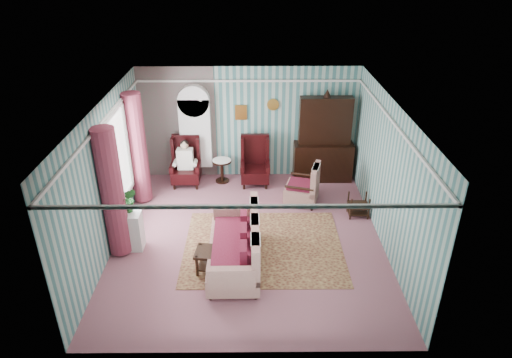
{
  "coord_description": "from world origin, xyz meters",
  "views": [
    {
      "loc": [
        0.09,
        -7.93,
        5.51
      ],
      "look_at": [
        0.16,
        0.6,
        1.1
      ],
      "focal_mm": 32.0,
      "sensor_mm": 36.0,
      "label": 1
    }
  ],
  "objects_px": {
    "plant_stand": "(129,231)",
    "wingback_left": "(186,162)",
    "seated_woman": "(186,163)",
    "coffee_table": "(221,261)",
    "nest_table": "(358,205)",
    "sofa": "(234,245)",
    "wingback_right": "(255,162)",
    "round_side_table": "(222,171)",
    "dresser_hutch": "(324,137)",
    "bookcase": "(196,138)",
    "floral_armchair": "(302,186)"
  },
  "relations": [
    {
      "from": "plant_stand",
      "to": "wingback_left",
      "type": "bearing_deg",
      "value": 73.78
    },
    {
      "from": "wingback_left",
      "to": "nest_table",
      "type": "height_order",
      "value": "wingback_left"
    },
    {
      "from": "seated_woman",
      "to": "coffee_table",
      "type": "bearing_deg",
      "value": -72.86
    },
    {
      "from": "dresser_hutch",
      "to": "seated_woman",
      "type": "relative_size",
      "value": 2.0
    },
    {
      "from": "seated_woman",
      "to": "dresser_hutch",
      "type": "bearing_deg",
      "value": 4.41
    },
    {
      "from": "plant_stand",
      "to": "sofa",
      "type": "distance_m",
      "value": 2.21
    },
    {
      "from": "wingback_left",
      "to": "nest_table",
      "type": "relative_size",
      "value": 2.31
    },
    {
      "from": "wingback_left",
      "to": "wingback_right",
      "type": "distance_m",
      "value": 1.75
    },
    {
      "from": "coffee_table",
      "to": "plant_stand",
      "type": "bearing_deg",
      "value": 157.89
    },
    {
      "from": "wingback_right",
      "to": "wingback_left",
      "type": "bearing_deg",
      "value": 180.0
    },
    {
      "from": "round_side_table",
      "to": "sofa",
      "type": "height_order",
      "value": "sofa"
    },
    {
      "from": "wingback_left",
      "to": "nest_table",
      "type": "xyz_separation_m",
      "value": [
        4.07,
        -1.55,
        -0.35
      ]
    },
    {
      "from": "dresser_hutch",
      "to": "wingback_right",
      "type": "distance_m",
      "value": 1.86
    },
    {
      "from": "coffee_table",
      "to": "floral_armchair",
      "type": "bearing_deg",
      "value": 55.58
    },
    {
      "from": "floral_armchair",
      "to": "coffee_table",
      "type": "distance_m",
      "value": 3.12
    },
    {
      "from": "dresser_hutch",
      "to": "round_side_table",
      "type": "relative_size",
      "value": 3.93
    },
    {
      "from": "bookcase",
      "to": "coffee_table",
      "type": "xyz_separation_m",
      "value": [
        0.83,
        -3.91,
        -0.89
      ]
    },
    {
      "from": "wingback_right",
      "to": "nest_table",
      "type": "xyz_separation_m",
      "value": [
        2.32,
        -1.55,
        -0.35
      ]
    },
    {
      "from": "seated_woman",
      "to": "coffee_table",
      "type": "relative_size",
      "value": 1.27
    },
    {
      "from": "round_side_table",
      "to": "sofa",
      "type": "distance_m",
      "value": 3.53
    },
    {
      "from": "wingback_left",
      "to": "nest_table",
      "type": "bearing_deg",
      "value": -20.85
    },
    {
      "from": "coffee_table",
      "to": "seated_woman",
      "type": "bearing_deg",
      "value": 107.14
    },
    {
      "from": "seated_woman",
      "to": "plant_stand",
      "type": "xyz_separation_m",
      "value": [
        -0.8,
        -2.75,
        -0.19
      ]
    },
    {
      "from": "floral_armchair",
      "to": "coffee_table",
      "type": "height_order",
      "value": "floral_armchair"
    },
    {
      "from": "nest_table",
      "to": "sofa",
      "type": "height_order",
      "value": "sofa"
    },
    {
      "from": "bookcase",
      "to": "nest_table",
      "type": "height_order",
      "value": "bookcase"
    },
    {
      "from": "sofa",
      "to": "coffee_table",
      "type": "bearing_deg",
      "value": 123.5
    },
    {
      "from": "floral_armchair",
      "to": "sofa",
      "type": "bearing_deg",
      "value": 163.66
    },
    {
      "from": "seated_woman",
      "to": "plant_stand",
      "type": "height_order",
      "value": "seated_woman"
    },
    {
      "from": "wingback_right",
      "to": "seated_woman",
      "type": "distance_m",
      "value": 1.75
    },
    {
      "from": "sofa",
      "to": "coffee_table",
      "type": "distance_m",
      "value": 0.38
    },
    {
      "from": "nest_table",
      "to": "seated_woman",
      "type": "bearing_deg",
      "value": 159.15
    },
    {
      "from": "wingback_left",
      "to": "floral_armchair",
      "type": "height_order",
      "value": "wingback_left"
    },
    {
      "from": "seated_woman",
      "to": "round_side_table",
      "type": "bearing_deg",
      "value": 9.46
    },
    {
      "from": "nest_table",
      "to": "coffee_table",
      "type": "relative_size",
      "value": 0.58
    },
    {
      "from": "seated_woman",
      "to": "round_side_table",
      "type": "distance_m",
      "value": 0.96
    },
    {
      "from": "round_side_table",
      "to": "nest_table",
      "type": "relative_size",
      "value": 1.11
    },
    {
      "from": "wingback_right",
      "to": "sofa",
      "type": "relative_size",
      "value": 0.59
    },
    {
      "from": "dresser_hutch",
      "to": "floral_armchair",
      "type": "relative_size",
      "value": 2.62
    },
    {
      "from": "nest_table",
      "to": "sofa",
      "type": "relative_size",
      "value": 0.25
    },
    {
      "from": "dresser_hutch",
      "to": "plant_stand",
      "type": "height_order",
      "value": "dresser_hutch"
    },
    {
      "from": "sofa",
      "to": "coffee_table",
      "type": "relative_size",
      "value": 2.28
    },
    {
      "from": "wingback_left",
      "to": "bookcase",
      "type": "bearing_deg",
      "value": 57.34
    },
    {
      "from": "wingback_right",
      "to": "floral_armchair",
      "type": "xyz_separation_m",
      "value": [
        1.09,
        -0.95,
        -0.17
      ]
    },
    {
      "from": "wingback_right",
      "to": "sofa",
      "type": "bearing_deg",
      "value": -97.13
    },
    {
      "from": "bookcase",
      "to": "round_side_table",
      "type": "height_order",
      "value": "bookcase"
    },
    {
      "from": "round_side_table",
      "to": "coffee_table",
      "type": "bearing_deg",
      "value": -87.12
    },
    {
      "from": "round_side_table",
      "to": "dresser_hutch",
      "type": "bearing_deg",
      "value": 2.64
    },
    {
      "from": "wingback_left",
      "to": "sofa",
      "type": "xyz_separation_m",
      "value": [
        1.33,
        -3.35,
        -0.16
      ]
    },
    {
      "from": "bookcase",
      "to": "dresser_hutch",
      "type": "distance_m",
      "value": 3.25
    }
  ]
}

